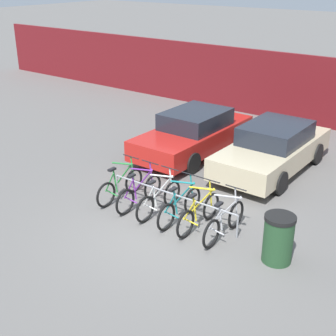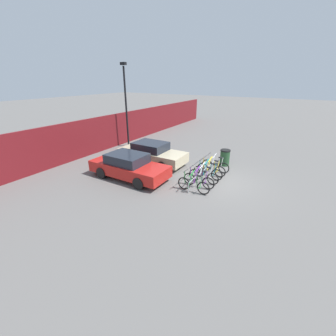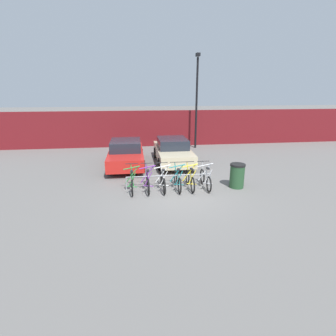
# 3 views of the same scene
# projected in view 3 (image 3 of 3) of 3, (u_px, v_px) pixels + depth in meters

# --- Properties ---
(ground_plane) EXTENTS (120.00, 120.00, 0.00)m
(ground_plane) POSITION_uv_depth(u_px,v_px,m) (178.00, 193.00, 10.49)
(ground_plane) COLOR #605E5B
(hoarding_wall) EXTENTS (36.00, 0.16, 2.58)m
(hoarding_wall) POSITION_uv_depth(u_px,v_px,m) (157.00, 128.00, 19.15)
(hoarding_wall) COLOR maroon
(hoarding_wall) RESTS_ON ground
(bike_rack) EXTENTS (3.61, 0.04, 0.57)m
(bike_rack) POSITION_uv_depth(u_px,v_px,m) (169.00, 177.00, 10.96)
(bike_rack) COLOR gray
(bike_rack) RESTS_ON ground
(bicycle_green) EXTENTS (0.68, 1.71, 1.05)m
(bicycle_green) POSITION_uv_depth(u_px,v_px,m) (132.00, 182.00, 10.66)
(bicycle_green) COLOR black
(bicycle_green) RESTS_ON ground
(bicycle_purple) EXTENTS (0.68, 1.71, 1.05)m
(bicycle_purple) POSITION_uv_depth(u_px,v_px,m) (148.00, 182.00, 10.74)
(bicycle_purple) COLOR black
(bicycle_purple) RESTS_ON ground
(bicycle_white) EXTENTS (0.68, 1.71, 1.05)m
(bicycle_white) POSITION_uv_depth(u_px,v_px,m) (163.00, 181.00, 10.81)
(bicycle_white) COLOR black
(bicycle_white) RESTS_ON ground
(bicycle_teal) EXTENTS (0.68, 1.71, 1.05)m
(bicycle_teal) POSITION_uv_depth(u_px,v_px,m) (177.00, 180.00, 10.89)
(bicycle_teal) COLOR black
(bicycle_teal) RESTS_ON ground
(bicycle_yellow) EXTENTS (0.68, 1.71, 1.05)m
(bicycle_yellow) POSITION_uv_depth(u_px,v_px,m) (190.00, 180.00, 10.96)
(bicycle_yellow) COLOR black
(bicycle_yellow) RESTS_ON ground
(bicycle_silver) EXTENTS (0.68, 1.71, 1.05)m
(bicycle_silver) POSITION_uv_depth(u_px,v_px,m) (205.00, 179.00, 11.04)
(bicycle_silver) COLOR black
(bicycle_silver) RESTS_ON ground
(car_red) EXTENTS (1.91, 4.52, 1.40)m
(car_red) POSITION_uv_depth(u_px,v_px,m) (126.00, 153.00, 14.15)
(car_red) COLOR red
(car_red) RESTS_ON ground
(car_beige) EXTENTS (1.91, 4.50, 1.40)m
(car_beige) POSITION_uv_depth(u_px,v_px,m) (173.00, 151.00, 14.73)
(car_beige) COLOR #C1B28E
(car_beige) RESTS_ON ground
(lamp_post) EXTENTS (0.24, 0.44, 6.32)m
(lamp_post) POSITION_uv_depth(u_px,v_px,m) (197.00, 97.00, 17.90)
(lamp_post) COLOR black
(lamp_post) RESTS_ON ground
(trash_bin) EXTENTS (0.63, 0.63, 1.03)m
(trash_bin) POSITION_uv_depth(u_px,v_px,m) (237.00, 176.00, 11.03)
(trash_bin) COLOR #234728
(trash_bin) RESTS_ON ground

